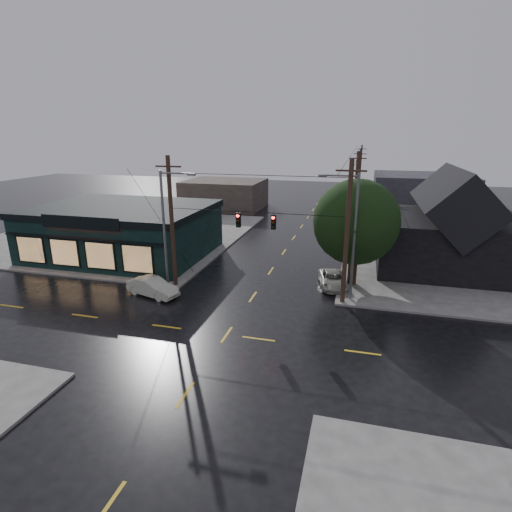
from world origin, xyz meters
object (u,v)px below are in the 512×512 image
(utility_pole_nw, at_px, (176,286))
(suv_silver, at_px, (333,280))
(sedan_cream, at_px, (153,287))
(utility_pole_ne, at_px, (342,303))
(corner_tree, at_px, (356,222))

(utility_pole_nw, bearing_deg, suv_silver, 14.59)
(utility_pole_nw, bearing_deg, sedan_cream, -110.08)
(utility_pole_ne, xyz_separation_m, sedan_cream, (-13.80, -2.18, 0.68))
(sedan_cream, distance_m, suv_silver, 13.91)
(utility_pole_nw, xyz_separation_m, utility_pole_ne, (13.00, 0.00, 0.00))
(corner_tree, height_order, suv_silver, corner_tree)
(utility_pole_nw, bearing_deg, corner_tree, 16.09)
(corner_tree, height_order, utility_pole_ne, corner_tree)
(utility_pole_ne, distance_m, sedan_cream, 13.98)
(utility_pole_nw, xyz_separation_m, sedan_cream, (-0.80, -2.18, 0.68))
(suv_silver, bearing_deg, sedan_cream, -170.25)
(utility_pole_ne, distance_m, suv_silver, 3.33)
(sedan_cream, bearing_deg, corner_tree, -51.31)
(utility_pole_nw, distance_m, utility_pole_ne, 13.00)
(corner_tree, relative_size, sedan_cream, 2.00)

